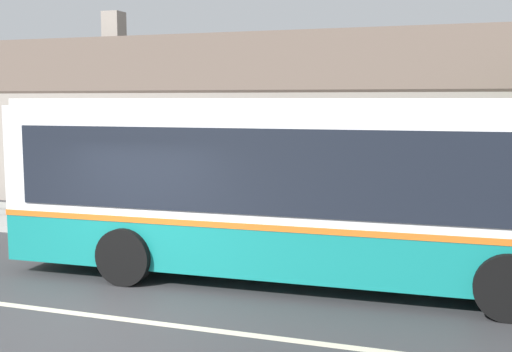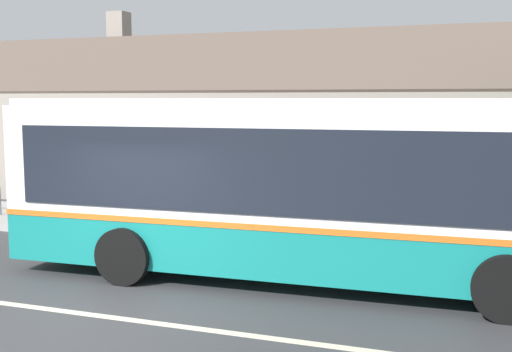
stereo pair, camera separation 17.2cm
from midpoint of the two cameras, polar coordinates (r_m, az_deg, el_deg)
ground_plane at (r=10.05m, az=-14.52°, el=-11.95°), size 300.00×300.00×0.00m
sidewalk_far at (r=15.22m, az=-1.99°, el=-5.02°), size 60.00×3.00×0.15m
lane_divider_stripe at (r=10.05m, az=-14.52°, el=-11.93°), size 60.00×0.16×0.01m
community_building at (r=22.16m, az=1.96°, el=3.28°), size 26.11×9.40×6.55m
transit_bus at (r=11.28m, az=4.14°, el=-0.70°), size 10.76×3.00×3.21m
bench_by_building at (r=16.74m, az=-16.40°, el=-2.47°), size 1.80×0.51×0.94m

